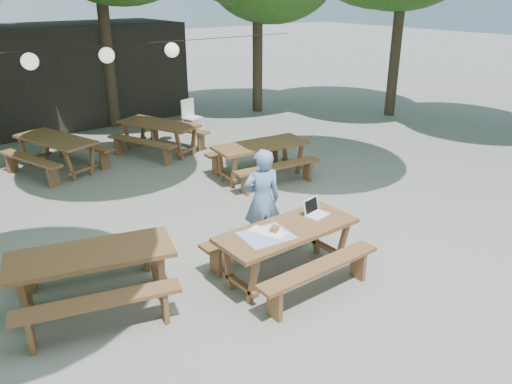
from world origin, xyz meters
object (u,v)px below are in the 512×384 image
object	(u,v)px
woman	(262,200)
plastic_chair	(193,123)
picnic_table_nw	(94,278)
main_picnic_table	(287,251)

from	to	relation	value
woman	plastic_chair	xyz separation A→B (m)	(2.62, 6.49, -0.54)
picnic_table_nw	plastic_chair	xyz separation A→B (m)	(5.23, 6.39, -0.13)
woman	plastic_chair	world-z (taller)	woman
picnic_table_nw	woman	size ratio (longest dim) A/B	1.41
main_picnic_table	picnic_table_nw	distance (m)	2.56
picnic_table_nw	woman	xyz separation A→B (m)	(2.61, -0.10, 0.41)
picnic_table_nw	plastic_chair	world-z (taller)	plastic_chair
picnic_table_nw	plastic_chair	distance (m)	8.26
plastic_chair	main_picnic_table	bearing A→B (deg)	-122.58
main_picnic_table	woman	xyz separation A→B (m)	(0.24, 0.87, 0.41)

